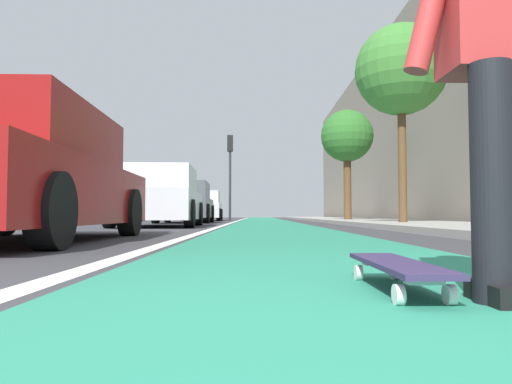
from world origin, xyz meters
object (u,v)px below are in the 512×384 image
at_px(skater_person, 498,43).
at_px(street_tree_far, 347,137).
at_px(parked_car_end, 203,207).
at_px(traffic_light, 230,162).
at_px(parked_car_mid, 159,198).
at_px(street_tree_mid, 401,71).
at_px(parked_car_near, 19,177).
at_px(parked_car_far, 185,203).
at_px(skateboard, 397,267).

distance_m(skater_person, street_tree_far, 17.82).
bearing_deg(parked_car_end, traffic_light, -105.98).
height_order(parked_car_mid, street_tree_mid, street_tree_mid).
distance_m(parked_car_near, parked_car_far, 12.31).
distance_m(parked_car_far, parked_car_end, 6.13).
xyz_separation_m(parked_car_near, street_tree_far, (13.85, -6.34, 2.73)).
distance_m(parked_car_end, street_tree_mid, 13.84).
relative_size(parked_car_end, street_tree_far, 0.91).
xyz_separation_m(traffic_light, street_tree_far, (-4.19, -5.00, 0.53)).
distance_m(parked_car_mid, parked_car_end, 11.85).
xyz_separation_m(parked_car_near, parked_car_far, (12.31, -0.01, 0.00)).
relative_size(parked_car_mid, traffic_light, 1.00).
height_order(skater_person, parked_car_mid, skater_person).
bearing_deg(skater_person, street_tree_mid, -15.23).
distance_m(parked_car_mid, parked_car_far, 5.73).
relative_size(skateboard, skater_person, 0.51).
bearing_deg(parked_car_end, parked_car_far, -179.58).
xyz_separation_m(skater_person, traffic_light, (21.62, 2.23, 1.99)).
bearing_deg(parked_car_end, street_tree_mid, -151.72).
bearing_deg(street_tree_mid, traffic_light, 23.59).
distance_m(parked_car_mid, street_tree_mid, 6.94).
height_order(skateboard, parked_car_near, parked_car_near).
bearing_deg(parked_car_near, parked_car_far, -0.03).
distance_m(skateboard, parked_car_mid, 10.47).
bearing_deg(skater_person, traffic_light, 5.90).
distance_m(parked_car_end, street_tree_far, 8.32).
bearing_deg(parked_car_end, skater_person, -170.69).
bearing_deg(skateboard, parked_car_near, 43.32).
relative_size(parked_car_end, street_tree_mid, 0.81).
distance_m(skater_person, parked_car_far, 16.28).
relative_size(parked_car_near, parked_car_mid, 1.09).
bearing_deg(street_tree_far, parked_car_far, 103.67).
bearing_deg(parked_car_mid, street_tree_far, -40.17).
distance_m(street_tree_mid, street_tree_far, 7.28).
xyz_separation_m(parked_car_near, parked_car_mid, (6.59, -0.20, -0.01)).
bearing_deg(skater_person, parked_car_far, 12.64).
distance_m(parked_car_end, traffic_light, 2.65).
xyz_separation_m(parked_car_near, traffic_light, (18.05, -1.34, 2.20)).
height_order(parked_car_far, street_tree_far, street_tree_far).
xyz_separation_m(skateboard, parked_car_end, (21.86, 3.26, 0.60)).
height_order(parked_car_near, parked_car_end, parked_car_near).
bearing_deg(skater_person, parked_car_end, 9.31).
bearing_deg(parked_car_far, street_tree_mid, -132.10).
relative_size(parked_car_near, parked_car_far, 1.04).
height_order(parked_car_near, parked_car_mid, parked_car_near).
height_order(skater_person, street_tree_mid, street_tree_mid).
height_order(parked_car_mid, street_tree_far, street_tree_far).
relative_size(skateboard, parked_car_end, 0.20).
xyz_separation_m(skateboard, parked_car_near, (3.42, 3.22, 0.63)).
height_order(parked_car_far, parked_car_end, parked_car_far).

